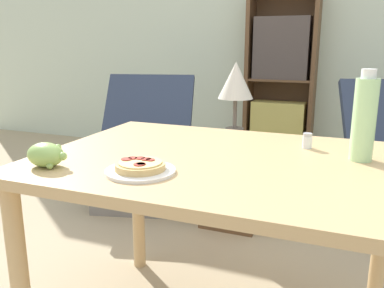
# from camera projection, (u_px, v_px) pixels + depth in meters

# --- Properties ---
(wall_back) EXTENTS (8.00, 0.05, 2.60)m
(wall_back) POSITION_uv_depth(u_px,v_px,m) (303.00, 22.00, 3.71)
(wall_back) COLOR silver
(wall_back) RESTS_ON ground_plane
(dining_table) EXTENTS (1.22, 0.90, 0.74)m
(dining_table) POSITION_uv_depth(u_px,v_px,m) (221.00, 184.00, 1.39)
(dining_table) COLOR tan
(dining_table) RESTS_ON ground_plane
(pizza_on_plate) EXTENTS (0.21, 0.21, 0.04)m
(pizza_on_plate) POSITION_uv_depth(u_px,v_px,m) (140.00, 168.00, 1.21)
(pizza_on_plate) COLOR white
(pizza_on_plate) RESTS_ON dining_table
(grape_bunch) EXTENTS (0.13, 0.10, 0.08)m
(grape_bunch) POSITION_uv_depth(u_px,v_px,m) (46.00, 155.00, 1.26)
(grape_bunch) COLOR #93BC5B
(grape_bunch) RESTS_ON dining_table
(drink_bottle) EXTENTS (0.07, 0.07, 0.30)m
(drink_bottle) POSITION_uv_depth(u_px,v_px,m) (364.00, 118.00, 1.30)
(drink_bottle) COLOR #B7EAA3
(drink_bottle) RESTS_ON dining_table
(salt_shaker) EXTENTS (0.03, 0.03, 0.06)m
(salt_shaker) POSITION_uv_depth(u_px,v_px,m) (307.00, 141.00, 1.48)
(salt_shaker) COLOR white
(salt_shaker) RESTS_ON dining_table
(lounge_chair_near) EXTENTS (0.80, 0.90, 0.88)m
(lounge_chair_near) POSITION_uv_depth(u_px,v_px,m) (143.00, 162.00, 2.90)
(lounge_chair_near) COLOR slate
(lounge_chair_near) RESTS_ON ground_plane
(bookshelf) EXTENTS (0.62, 0.28, 1.56)m
(bookshelf) POSITION_uv_depth(u_px,v_px,m) (280.00, 87.00, 3.75)
(bookshelf) COLOR brown
(bookshelf) RESTS_ON ground_plane
(side_table) EXTENTS (0.34, 0.34, 0.56)m
(side_table) POSITION_uv_depth(u_px,v_px,m) (233.00, 180.00, 2.53)
(side_table) COLOR brown
(side_table) RESTS_ON ground_plane
(table_lamp) EXTENTS (0.21, 0.21, 0.45)m
(table_lamp) POSITION_uv_depth(u_px,v_px,m) (236.00, 84.00, 2.39)
(table_lamp) COLOR #665B51
(table_lamp) RESTS_ON side_table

